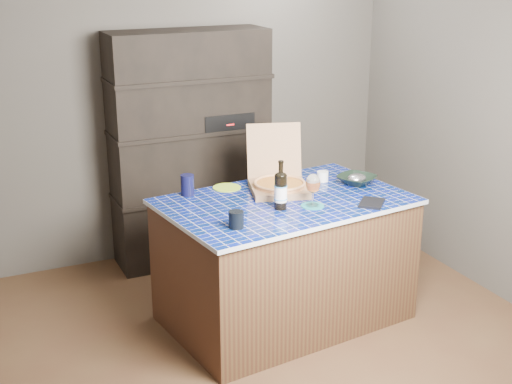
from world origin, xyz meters
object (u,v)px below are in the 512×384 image
kitchen_island (285,260)px  wine_glass (313,184)px  dvd_case (372,203)px  bowl (357,180)px  pizza_box (279,182)px  mead_bottle (281,190)px

kitchen_island → wine_glass: bearing=-70.9°
wine_glass → dvd_case: wine_glass is taller
kitchen_island → bowl: bowl is taller
pizza_box → dvd_case: size_ratio=2.73×
kitchen_island → bowl: bearing=0.6°
bowl → mead_bottle: bearing=-162.0°
mead_bottle → wine_glass: 0.21m
kitchen_island → mead_bottle: bearing=-134.8°
wine_glass → bowl: wine_glass is taller
dvd_case → wine_glass: bearing=-154.9°
pizza_box → wine_glass: bearing=-65.1°
kitchen_island → mead_bottle: size_ratio=5.38×
pizza_box → bowl: (0.54, -0.09, -0.03)m
pizza_box → dvd_case: pizza_box is taller
kitchen_island → dvd_case: 0.69m
pizza_box → kitchen_island: bearing=-86.0°
bowl → pizza_box: bearing=170.4°
mead_bottle → bowl: size_ratio=1.25×
kitchen_island → pizza_box: pizza_box is taller
kitchen_island → dvd_case: bearing=-41.4°
wine_glass → dvd_case: (0.36, -0.12, -0.14)m
pizza_box → mead_bottle: bearing=-98.4°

